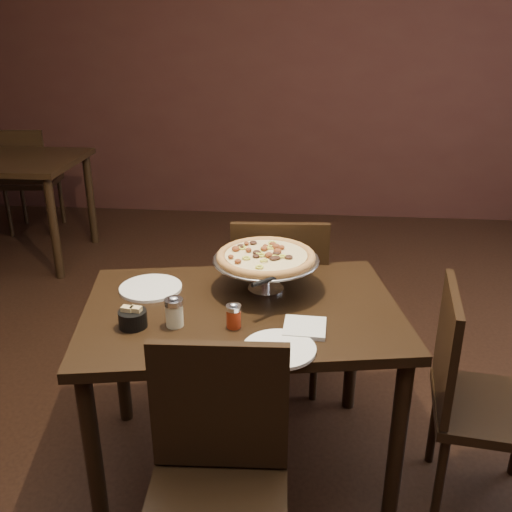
{
  "coord_description": "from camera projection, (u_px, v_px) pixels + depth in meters",
  "views": [
    {
      "loc": [
        0.18,
        -1.85,
        1.77
      ],
      "look_at": [
        -0.0,
        0.13,
        0.95
      ],
      "focal_mm": 40.0,
      "sensor_mm": 36.0,
      "label": 1
    }
  ],
  "objects": [
    {
      "name": "chair_near",
      "position": [
        216.0,
        484.0,
        1.69
      ],
      "size": [
        0.44,
        0.44,
        0.91
      ],
      "rotation": [
        0.0,
        0.0,
        0.05
      ],
      "color": "black",
      "rests_on": "ground"
    },
    {
      "name": "chair_far",
      "position": [
        279.0,
        298.0,
        2.78
      ],
      "size": [
        0.47,
        0.47,
        0.94
      ],
      "rotation": [
        0.0,
        0.0,
        3.2
      ],
      "color": "black",
      "rests_on": "ground"
    },
    {
      "name": "plate_left",
      "position": [
        151.0,
        288.0,
        2.33
      ],
      "size": [
        0.25,
        0.25,
        0.01
      ],
      "primitive_type": "cylinder",
      "color": "white",
      "rests_on": "dining_table"
    },
    {
      "name": "packet_caddy",
      "position": [
        133.0,
        318.0,
        2.03
      ],
      "size": [
        0.1,
        0.1,
        0.08
      ],
      "rotation": [
        0.0,
        0.0,
        -0.17
      ],
      "color": "black",
      "rests_on": "dining_table"
    },
    {
      "name": "serving_spatula",
      "position": [
        264.0,
        282.0,
        2.07
      ],
      "size": [
        0.15,
        0.15,
        0.02
      ],
      "rotation": [
        0.0,
        0.0,
        -0.75
      ],
      "color": "silver",
      "rests_on": "pizza_stand"
    },
    {
      "name": "pepper_flake_shaker",
      "position": [
        234.0,
        316.0,
        2.03
      ],
      "size": [
        0.06,
        0.06,
        0.1
      ],
      "color": "maroon",
      "rests_on": "dining_table"
    },
    {
      "name": "plate_near",
      "position": [
        279.0,
        349.0,
        1.9
      ],
      "size": [
        0.25,
        0.25,
        0.01
      ],
      "primitive_type": "cylinder",
      "color": "white",
      "rests_on": "dining_table"
    },
    {
      "name": "bg_chair_far",
      "position": [
        28.0,
        177.0,
        4.94
      ],
      "size": [
        0.48,
        0.48,
        0.93
      ],
      "rotation": [
        0.0,
        0.0,
        3.25
      ],
      "color": "black",
      "rests_on": "ground"
    },
    {
      "name": "napkin_stack",
      "position": [
        305.0,
        328.0,
        2.02
      ],
      "size": [
        0.16,
        0.16,
        0.02
      ],
      "primitive_type": "cube",
      "rotation": [
        0.0,
        0.0,
        -0.05
      ],
      "color": "silver",
      "rests_on": "dining_table"
    },
    {
      "name": "parmesan_shaker",
      "position": [
        174.0,
        312.0,
        2.03
      ],
      "size": [
        0.07,
        0.07,
        0.12
      ],
      "color": "beige",
      "rests_on": "dining_table"
    },
    {
      "name": "pizza_stand",
      "position": [
        266.0,
        257.0,
        2.27
      ],
      "size": [
        0.43,
        0.43,
        0.18
      ],
      "color": "silver",
      "rests_on": "dining_table"
    },
    {
      "name": "room",
      "position": [
        273.0,
        141.0,
        1.87
      ],
      "size": [
        6.04,
        7.04,
        2.84
      ],
      "color": "black",
      "rests_on": "ground"
    },
    {
      "name": "dining_table",
      "position": [
        242.0,
        329.0,
        2.22
      ],
      "size": [
        1.33,
        1.0,
        0.75
      ],
      "rotation": [
        0.0,
        0.0,
        0.18
      ],
      "color": "black",
      "rests_on": "ground"
    },
    {
      "name": "chair_side",
      "position": [
        473.0,
        393.0,
        2.12
      ],
      "size": [
        0.47,
        0.47,
        0.89
      ],
      "rotation": [
        0.0,
        0.0,
        1.44
      ],
      "color": "black",
      "rests_on": "ground"
    }
  ]
}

